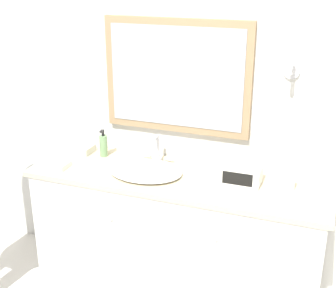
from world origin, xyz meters
The scene contains 8 objects.
wall_back centered at (0.00, 0.60, 1.28)m, with size 8.00×0.18×2.55m.
vanity_counter centered at (0.00, 0.29, 0.43)m, with size 1.83×0.56×0.86m.
sink_basin centered at (-0.19, 0.27, 0.88)m, with size 0.46×0.41×0.18m.
soap_bottle centered at (-0.56, 0.42, 0.94)m, with size 0.05×0.05×0.19m.
appliance_box centered at (0.37, 0.33, 0.92)m, with size 0.24×0.14×0.11m.
picture_frame centered at (0.63, 0.34, 0.93)m, with size 0.12×0.01×0.13m.
hand_towel_near_sink centered at (-0.77, 0.16, 0.88)m, with size 0.18×0.11×0.03m.
hand_towel_far_corner centered at (-0.75, 0.43, 0.89)m, with size 0.19×0.14×0.05m.
Camera 1 is at (0.84, -2.13, 2.07)m, focal length 50.00 mm.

